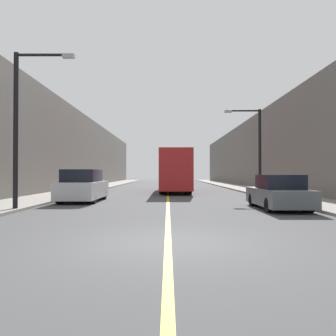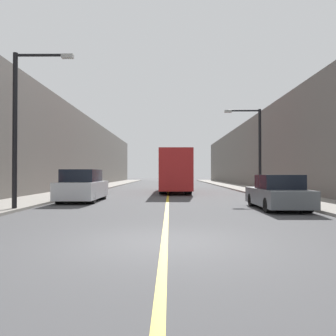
# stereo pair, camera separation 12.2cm
# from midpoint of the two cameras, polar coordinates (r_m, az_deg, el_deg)

# --- Properties ---
(ground_plane) EXTENTS (200.00, 200.00, 0.00)m
(ground_plane) POSITION_cam_midpoint_polar(r_m,az_deg,el_deg) (7.74, -0.48, -12.92)
(ground_plane) COLOR #474749
(sidewalk_left) EXTENTS (3.23, 72.00, 0.12)m
(sidewalk_left) POSITION_cam_midpoint_polar(r_m,az_deg,el_deg) (38.41, -11.83, -3.20)
(sidewalk_left) COLOR gray
(sidewalk_left) RESTS_ON ground
(sidewalk_right) EXTENTS (3.23, 72.00, 0.12)m
(sidewalk_right) POSITION_cam_midpoint_polar(r_m,az_deg,el_deg) (38.39, 11.61, -3.20)
(sidewalk_right) COLOR gray
(sidewalk_right) RESTS_ON ground
(building_row_left) EXTENTS (4.00, 72.00, 8.25)m
(building_row_left) POSITION_cam_midpoint_polar(r_m,az_deg,el_deg) (39.36, -16.98, 2.80)
(building_row_left) COLOR #66605B
(building_row_left) RESTS_ON ground
(building_row_right) EXTENTS (4.00, 72.00, 7.95)m
(building_row_right) POSITION_cam_midpoint_polar(r_m,az_deg,el_deg) (39.32, 16.77, 2.58)
(building_row_right) COLOR #66605B
(building_row_right) RESTS_ON ground
(road_center_line) EXTENTS (0.16, 72.00, 0.01)m
(road_center_line) POSITION_cam_midpoint_polar(r_m,az_deg,el_deg) (37.60, -0.11, -3.36)
(road_center_line) COLOR gold
(road_center_line) RESTS_ON ground
(bus) EXTENTS (2.46, 10.73, 3.43)m
(bus) POSITION_cam_midpoint_polar(r_m,az_deg,el_deg) (28.25, 1.02, -0.45)
(bus) COLOR #AD1E1E
(bus) RESTS_ON ground
(parked_suv_left) EXTENTS (2.03, 4.64, 1.82)m
(parked_suv_left) POSITION_cam_midpoint_polar(r_m,az_deg,el_deg) (19.19, -14.78, -3.17)
(parked_suv_left) COLOR silver
(parked_suv_left) RESTS_ON ground
(car_right_near) EXTENTS (1.90, 4.23, 1.54)m
(car_right_near) POSITION_cam_midpoint_polar(r_m,az_deg,el_deg) (15.42, 18.51, -4.28)
(car_right_near) COLOR #51565B
(car_right_near) RESTS_ON ground
(street_lamp_left) EXTENTS (2.58, 0.24, 6.64)m
(street_lamp_left) POSITION_cam_midpoint_polar(r_m,az_deg,el_deg) (15.41, -24.36, 7.94)
(street_lamp_left) COLOR black
(street_lamp_left) RESTS_ON sidewalk_left
(street_lamp_right) EXTENTS (2.58, 0.24, 6.00)m
(street_lamp_right) POSITION_cam_midpoint_polar(r_m,az_deg,el_deg) (23.91, 14.92, 3.97)
(street_lamp_right) COLOR black
(street_lamp_right) RESTS_ON sidewalk_right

